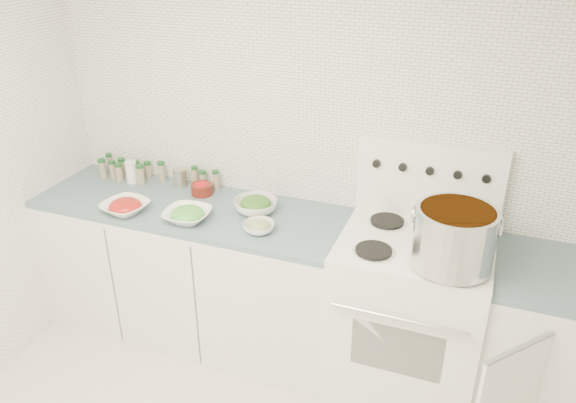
% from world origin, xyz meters
% --- Properties ---
extents(room_walls, '(3.54, 3.04, 2.52)m').
position_xyz_m(room_walls, '(0.00, 0.00, 1.56)').
color(room_walls, white).
rests_on(room_walls, ground).
extents(counter_left, '(1.85, 0.62, 0.90)m').
position_xyz_m(counter_left, '(-0.82, 1.19, 0.45)').
color(counter_left, white).
rests_on(counter_left, ground).
extents(stove, '(0.76, 0.70, 1.36)m').
position_xyz_m(stove, '(0.48, 1.19, 0.50)').
color(stove, white).
rests_on(stove, ground).
extents(counter_right, '(0.89, 0.93, 0.90)m').
position_xyz_m(counter_right, '(1.30, 1.19, 0.45)').
color(counter_right, white).
rests_on(counter_right, ground).
extents(stock_pot, '(0.39, 0.37, 0.28)m').
position_xyz_m(stock_pot, '(0.66, 1.01, 1.10)').
color(stock_pot, silver).
rests_on(stock_pot, stove).
extents(bowl_tomato, '(0.29, 0.29, 0.08)m').
position_xyz_m(bowl_tomato, '(-1.12, 0.99, 0.94)').
color(bowl_tomato, white).
rests_on(bowl_tomato, counter_left).
extents(bowl_snowpea, '(0.27, 0.27, 0.08)m').
position_xyz_m(bowl_snowpea, '(-0.74, 1.03, 0.94)').
color(bowl_snowpea, white).
rests_on(bowl_snowpea, counter_left).
extents(bowl_broccoli, '(0.26, 0.26, 0.10)m').
position_xyz_m(bowl_broccoli, '(-0.43, 1.25, 0.95)').
color(bowl_broccoli, white).
rests_on(bowl_broccoli, counter_left).
extents(bowl_zucchini, '(0.18, 0.18, 0.07)m').
position_xyz_m(bowl_zucchini, '(-0.33, 1.05, 0.93)').
color(bowl_zucchini, white).
rests_on(bowl_zucchini, counter_left).
extents(bowl_pepper, '(0.13, 0.13, 0.08)m').
position_xyz_m(bowl_pepper, '(-0.83, 1.35, 0.94)').
color(bowl_pepper, '#57160F').
rests_on(bowl_pepper, counter_left).
extents(salt_canister, '(0.08, 0.08, 0.14)m').
position_xyz_m(salt_canister, '(-1.32, 1.35, 0.97)').
color(salt_canister, white).
rests_on(salt_canister, counter_left).
extents(tin_can, '(0.11, 0.11, 0.11)m').
position_xyz_m(tin_can, '(-1.01, 1.41, 0.96)').
color(tin_can, gray).
rests_on(tin_can, counter_left).
extents(spice_cluster, '(0.83, 0.15, 0.13)m').
position_xyz_m(spice_cluster, '(-1.26, 1.41, 0.96)').
color(spice_cluster, gray).
rests_on(spice_cluster, counter_left).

